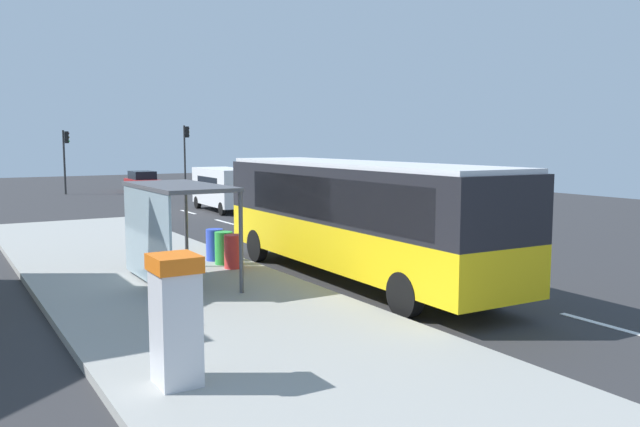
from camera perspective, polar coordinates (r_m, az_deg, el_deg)
ground_plane at (r=30.53m, az=-8.79°, el=-0.82°), size 56.00×92.00×0.04m
sidewalk_platform at (r=17.22m, az=-13.33°, el=-6.12°), size 6.20×30.00×0.18m
lane_stripe_seg_0 at (r=14.70m, az=23.88°, el=-8.99°), size 0.16×2.20×0.01m
lane_stripe_seg_1 at (r=17.93m, az=10.65°, el=-5.83°), size 0.16×2.20×0.01m
lane_stripe_seg_2 at (r=21.84m, az=1.88°, el=-3.54°), size 0.16×2.20×0.01m
lane_stripe_seg_3 at (r=26.12m, az=-4.10°, el=-1.91°), size 0.16×2.20×0.01m
lane_stripe_seg_4 at (r=30.63m, az=-8.35°, el=-0.74°), size 0.16×2.20×0.01m
lane_stripe_seg_5 at (r=35.26m, az=-11.50°, el=0.13°), size 0.16×2.20×0.01m
lane_stripe_seg_6 at (r=39.99m, az=-13.91°, el=0.79°), size 0.16×2.20×0.01m
lane_stripe_seg_7 at (r=44.77m, az=-15.81°, el=1.32°), size 0.16×2.20×0.01m
bus at (r=17.48m, az=3.05°, el=0.05°), size 2.73×11.06×3.21m
white_van at (r=35.45m, az=-8.35°, el=2.39°), size 2.22×5.28×2.30m
sedan_near at (r=50.72m, az=-15.30°, el=2.79°), size 1.89×4.42×1.52m
ticket_machine at (r=9.88m, az=-12.55°, el=-8.99°), size 0.66×0.76×1.94m
recycling_bin_red at (r=18.57m, az=-7.62°, el=-3.32°), size 0.52×0.52×0.95m
recycling_bin_green at (r=19.21m, az=-8.45°, el=-3.01°), size 0.52×0.52×0.95m
recycling_bin_blue at (r=19.85m, az=-9.23°, el=-2.72°), size 0.52×0.52×0.95m
traffic_light_near_side at (r=50.97m, az=-11.70°, el=5.72°), size 0.49×0.28×4.96m
traffic_light_far_side at (r=49.58m, az=-21.45°, el=5.10°), size 0.49×0.28×4.54m
bus_shelter at (r=16.69m, az=-13.31°, el=0.47°), size 1.80×4.00×2.50m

